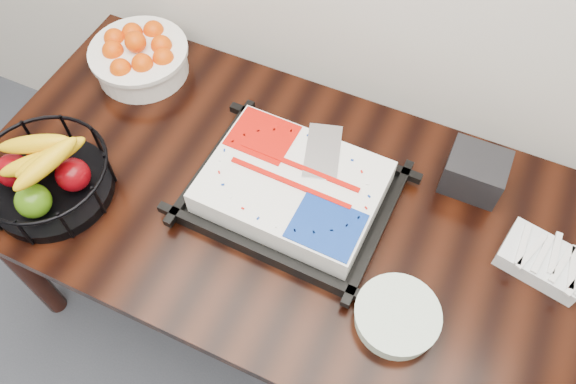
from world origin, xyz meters
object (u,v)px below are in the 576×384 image
at_px(table, 290,220).
at_px(tangerine_bowl, 138,52).
at_px(cake_tray, 293,190).
at_px(plate_stack, 397,317).
at_px(napkin_box, 475,172).
at_px(fruit_basket, 45,176).

distance_m(table, tangerine_bowl, 0.71).
bearing_deg(cake_tray, plate_stack, -29.91).
bearing_deg(tangerine_bowl, cake_tray, -20.94).
relative_size(plate_stack, napkin_box, 1.32).
bearing_deg(table, plate_stack, -27.72).
distance_m(table, plate_stack, 0.43).
relative_size(fruit_basket, napkin_box, 2.25).
relative_size(fruit_basket, plate_stack, 1.70).
xyz_separation_m(plate_stack, napkin_box, (0.06, 0.47, 0.03)).
height_order(cake_tray, plate_stack, cake_tray).
relative_size(cake_tray, napkin_box, 3.41).
relative_size(table, napkin_box, 11.44).
height_order(fruit_basket, plate_stack, fruit_basket).
xyz_separation_m(cake_tray, plate_stack, (0.37, -0.21, -0.02)).
xyz_separation_m(table, tangerine_bowl, (-0.64, 0.26, 0.17)).
relative_size(tangerine_bowl, napkin_box, 1.97).
bearing_deg(table, napkin_box, 32.62).
height_order(tangerine_bowl, plate_stack, tangerine_bowl).
bearing_deg(plate_stack, fruit_basket, -177.66).
distance_m(cake_tray, plate_stack, 0.43).
bearing_deg(plate_stack, napkin_box, 82.61).
height_order(cake_tray, tangerine_bowl, tangerine_bowl).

